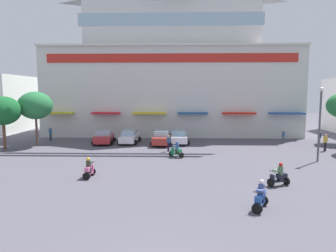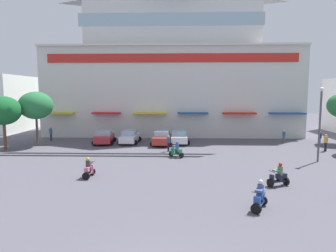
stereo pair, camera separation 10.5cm
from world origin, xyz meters
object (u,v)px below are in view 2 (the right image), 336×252
Objects in this scene: parked_car_2 at (162,138)px; scooter_rider_7 at (260,197)px; plaza_tree_2 at (36,106)px; streetlamp_near at (320,118)px; parked_car_0 at (104,137)px; pedestrian_2 at (320,138)px; plaza_tree_0 at (3,111)px; parked_car_1 at (130,137)px; parked_car_3 at (179,137)px; pedestrian_0 at (168,142)px; pedestrian_4 at (284,136)px; scooter_rider_0 at (176,151)px; pedestrian_1 at (51,133)px; scooter_rider_2 at (89,169)px; pedestrian_3 at (326,142)px; scooter_rider_3 at (279,177)px.

parked_car_2 is 19.48m from scooter_rider_7.
streetlamp_near reaches higher than plaza_tree_2.
pedestrian_2 is (24.11, -0.72, 0.17)m from parked_car_0.
plaza_tree_0 is at bearing -167.37° from parked_car_2.
parked_car_1 reaches higher than scooter_rider_7.
parked_car_3 is 2.70× the size of pedestrian_0.
pedestrian_4 is at bearing 21.12° from pedestrian_0.
pedestrian_2 reaches higher than scooter_rider_0.
streetlamp_near is at bearing -92.07° from pedestrian_4.
parked_car_2 is at bearing -11.72° from parked_car_1.
plaza_tree_2 is at bearing -174.80° from parked_car_2.
pedestrian_0 is 13.79m from streetlamp_near.
pedestrian_1 reaches higher than pedestrian_4.
parked_car_3 is 2.53× the size of pedestrian_1.
scooter_rider_0 is (5.46, -7.39, -0.16)m from parked_car_1.
plaza_tree_0 is at bearing 171.75° from streetlamp_near.
pedestrian_3 is (21.08, 9.96, 0.38)m from scooter_rider_2.
parked_car_2 is 16.82m from scooter_rider_3.
parked_car_1 is at bearing 127.49° from scooter_rider_3.
parked_car_2 is 2.67× the size of pedestrian_3.
streetlamp_near is at bearing -122.12° from pedestrian_3.
pedestrian_0 reaches higher than scooter_rider_2.
pedestrian_0 is (0.80, -3.92, 0.16)m from parked_car_2.
pedestrian_1 is at bearing 169.88° from pedestrian_3.
parked_car_1 reaches higher than scooter_rider_3.
pedestrian_2 is at bearing 21.39° from scooter_rider_0.
scooter_rider_0 is 0.86× the size of pedestrian_3.
streetlamp_near is (27.45, -10.04, 2.71)m from pedestrian_1.
scooter_rider_2 is at bearing -149.57° from pedestrian_2.
pedestrian_1 is 31.22m from pedestrian_2.
scooter_rider_7 is (19.62, -17.33, -3.85)m from plaza_tree_2.
plaza_tree_0 is 30.07m from streetlamp_near.
scooter_rider_0 is (17.66, -3.00, -3.44)m from plaza_tree_0.
plaza_tree_0 is 32.80m from pedestrian_3.
parked_car_2 is 13.98m from scooter_rider_2.
scooter_rider_7 reaches higher than scooter_rider_0.
plaza_tree_0 reaches higher than scooter_rider_0.
parked_car_2 is at bearing -8.82° from pedestrian_1.
pedestrian_2 reaches higher than scooter_rider_2.
pedestrian_0 reaches higher than pedestrian_4.
pedestrian_4 is (20.76, 0.90, 0.12)m from parked_car_0.
pedestrian_2 is (15.77, 6.18, 0.35)m from scooter_rider_0.
pedestrian_4 reaches higher than scooter_rider_0.
parked_car_2 is 2.75× the size of pedestrian_2.
pedestrian_0 is at bearing -78.42° from parked_car_2.
pedestrian_0 is 14.19m from pedestrian_4.
pedestrian_4 is (27.78, -0.94, -0.10)m from pedestrian_1.
scooter_rider_7 is 0.92× the size of pedestrian_0.
parked_car_1 is 2.64× the size of pedestrian_4.
plaza_tree_0 is at bearing 140.20° from scooter_rider_2.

